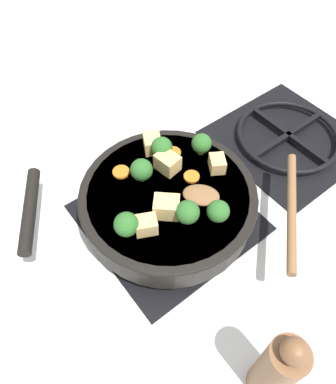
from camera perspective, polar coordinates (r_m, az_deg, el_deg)
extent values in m
plane|color=silver|center=(0.77, 0.00, -3.97)|extent=(2.40, 2.40, 0.00)
cube|color=black|center=(0.76, 0.00, -3.80)|extent=(0.31, 0.31, 0.01)
torus|color=black|center=(0.75, 0.00, -3.13)|extent=(0.24, 0.24, 0.01)
cube|color=black|center=(0.75, 0.00, -3.13)|extent=(0.01, 0.23, 0.01)
cube|color=black|center=(0.75, 0.00, -3.13)|extent=(0.23, 0.01, 0.01)
cube|color=black|center=(0.95, 17.61, 7.58)|extent=(0.31, 0.31, 0.01)
torus|color=black|center=(0.94, 17.85, 8.26)|extent=(0.24, 0.24, 0.01)
cube|color=black|center=(0.94, 17.85, 8.26)|extent=(0.01, 0.23, 0.01)
cube|color=black|center=(0.94, 17.85, 8.26)|extent=(0.23, 0.01, 0.01)
cylinder|color=black|center=(0.72, 0.00, -1.49)|extent=(0.33, 0.33, 0.06)
cylinder|color=brown|center=(0.72, 0.00, -1.30)|extent=(0.30, 0.30, 0.05)
torus|color=black|center=(0.70, 0.00, -0.20)|extent=(0.34, 0.34, 0.01)
cylinder|color=black|center=(0.73, -20.34, -2.55)|extent=(0.17, 0.11, 0.02)
ellipsoid|color=brown|center=(0.69, 5.07, -0.46)|extent=(0.08, 0.08, 0.01)
cylinder|color=brown|center=(0.70, 18.33, -2.49)|extent=(0.18, 0.20, 0.02)
cube|color=#DBB770|center=(0.73, 7.50, 4.32)|extent=(0.05, 0.04, 0.03)
cube|color=#DBB770|center=(0.65, -0.23, -2.29)|extent=(0.06, 0.06, 0.04)
cube|color=#DBB770|center=(0.76, -2.40, 7.43)|extent=(0.05, 0.05, 0.03)
cube|color=#DBB770|center=(0.72, -0.08, 4.52)|extent=(0.05, 0.04, 0.03)
cube|color=#DBB770|center=(0.64, -3.36, -5.04)|extent=(0.04, 0.05, 0.03)
cylinder|color=#709956|center=(0.66, 7.46, -3.94)|extent=(0.01, 0.01, 0.01)
sphere|color=#2D6628|center=(0.64, 7.66, -2.92)|extent=(0.04, 0.04, 0.04)
cylinder|color=#709956|center=(0.76, 5.02, 6.27)|extent=(0.01, 0.01, 0.01)
sphere|color=#2D6628|center=(0.74, 5.13, 7.38)|extent=(0.04, 0.04, 0.04)
cylinder|color=#709956|center=(0.65, 2.91, -4.18)|extent=(0.01, 0.01, 0.01)
sphere|color=#2D6628|center=(0.64, 2.99, -3.11)|extent=(0.04, 0.04, 0.04)
cylinder|color=#709956|center=(0.71, -3.96, 2.25)|extent=(0.01, 0.01, 0.01)
sphere|color=#2D6628|center=(0.70, -4.06, 3.40)|extent=(0.04, 0.04, 0.04)
cylinder|color=#709956|center=(0.64, -6.21, -5.97)|extent=(0.01, 0.01, 0.01)
sphere|color=#2D6628|center=(0.63, -6.38, -4.92)|extent=(0.04, 0.04, 0.04)
cylinder|color=#709956|center=(0.75, -0.95, 5.63)|extent=(0.01, 0.01, 0.01)
sphere|color=#2D6628|center=(0.73, -0.97, 6.79)|extent=(0.04, 0.04, 0.04)
cylinder|color=orange|center=(0.73, -7.16, 3.04)|extent=(0.03, 0.03, 0.01)
cylinder|color=orange|center=(0.76, 0.76, 5.99)|extent=(0.03, 0.03, 0.01)
cylinder|color=orange|center=(0.72, 3.49, 2.47)|extent=(0.03, 0.03, 0.01)
cylinder|color=brown|center=(0.59, 16.04, -24.67)|extent=(0.05, 0.05, 0.17)
sphere|color=brown|center=(0.50, 18.74, -22.05)|extent=(0.03, 0.03, 0.03)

